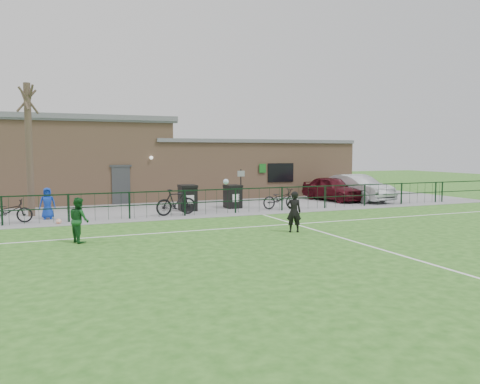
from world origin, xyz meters
name	(u,v)px	position (x,y,z in m)	size (l,w,h in m)	color
ground	(301,246)	(0.00, 0.00, 0.00)	(90.00, 90.00, 0.00)	#295E1B
paving_strip	(184,202)	(0.00, 13.50, 0.01)	(34.00, 13.00, 0.02)	gray
pitch_line_touch	(217,215)	(0.00, 7.80, 0.00)	(28.00, 0.10, 0.01)	white
pitch_line_mid	(250,227)	(0.00, 4.00, 0.00)	(28.00, 0.10, 0.01)	white
pitch_line_perp	(354,241)	(2.00, 0.00, 0.00)	(0.10, 16.00, 0.01)	white
perimeter_fence	(216,202)	(0.00, 8.00, 0.60)	(28.00, 0.10, 1.20)	black
bare_tree	(29,150)	(-8.00, 10.50, 3.00)	(0.30, 0.30, 6.00)	#433429
wheelie_bin_left	(188,199)	(-0.88, 9.72, 0.62)	(0.79, 0.90, 1.19)	black
wheelie_bin_right	(233,197)	(1.60, 9.89, 0.58)	(0.74, 0.84, 1.11)	black
sign_post	(241,188)	(2.22, 10.28, 1.02)	(0.06, 0.06, 2.00)	black
car_maroon	(333,188)	(8.49, 11.01, 0.74)	(1.71, 4.25, 1.45)	#480D16
car_silver	(357,188)	(9.74, 10.37, 0.80)	(1.65, 4.72, 1.56)	#A9ABB0
bicycle_c	(8,211)	(-8.81, 8.62, 0.51)	(0.65, 1.86, 0.98)	black
bicycle_d	(176,202)	(-1.82, 8.35, 0.62)	(0.57, 2.00, 1.20)	black
bicycle_e	(280,199)	(3.75, 8.67, 0.54)	(0.69, 1.97, 1.03)	black
spectator_child	(47,203)	(-7.32, 9.21, 0.71)	(0.67, 0.44, 1.37)	#1236AB
goalkeeper_kick	(291,211)	(0.98, 2.42, 0.79)	(2.09, 3.01, 1.85)	black
outfield_player	(79,220)	(-6.37, 3.30, 0.74)	(0.72, 0.56, 1.48)	#175020
ball_ground	(59,221)	(-6.91, 7.60, 0.11)	(0.23, 0.23, 0.23)	white
clubhouse	(157,163)	(-0.88, 16.50, 2.22)	(24.25, 5.40, 4.96)	tan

